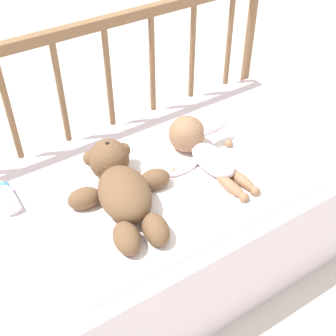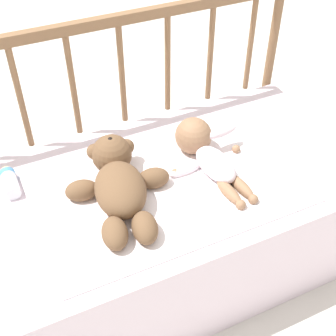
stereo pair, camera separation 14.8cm
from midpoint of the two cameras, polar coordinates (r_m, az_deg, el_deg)
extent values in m
plane|color=silver|center=(1.85, -2.54, -11.32)|extent=(12.00, 12.00, 0.00)
cube|color=silver|center=(1.68, -2.75, -6.90)|extent=(1.33, 0.70, 0.43)
cylinder|color=brown|center=(2.08, 7.30, 10.87)|extent=(0.04, 0.04, 0.85)
cube|color=brown|center=(1.60, -10.67, 16.95)|extent=(1.29, 0.03, 0.04)
cylinder|color=brown|center=(1.61, -21.38, 6.41)|extent=(0.02, 0.02, 0.38)
cylinder|color=brown|center=(1.64, -15.48, 8.55)|extent=(0.02, 0.02, 0.38)
cylinder|color=brown|center=(1.69, -9.79, 10.52)|extent=(0.02, 0.02, 0.38)
cylinder|color=brown|center=(1.76, -4.41, 12.26)|extent=(0.02, 0.02, 0.38)
cylinder|color=brown|center=(1.84, 0.61, 13.77)|extent=(0.02, 0.02, 0.38)
cylinder|color=brown|center=(1.93, 5.22, 15.05)|extent=(0.02, 0.02, 0.38)
cube|color=white|center=(1.50, -2.70, -2.52)|extent=(0.84, 0.53, 0.01)
ellipsoid|color=brown|center=(1.41, -8.31, -3.25)|extent=(0.20, 0.25, 0.12)
sphere|color=brown|center=(1.53, -9.97, 0.94)|extent=(0.13, 0.13, 0.13)
sphere|color=beige|center=(1.51, -10.13, 2.00)|extent=(0.06, 0.06, 0.06)
sphere|color=black|center=(1.49, -10.24, 2.69)|extent=(0.02, 0.02, 0.02)
sphere|color=brown|center=(1.54, -12.10, 1.08)|extent=(0.05, 0.05, 0.05)
sphere|color=brown|center=(1.55, -8.31, 2.03)|extent=(0.05, 0.05, 0.05)
ellipsoid|color=brown|center=(1.46, -13.07, -3.77)|extent=(0.11, 0.09, 0.07)
ellipsoid|color=brown|center=(1.48, -4.52, -1.53)|extent=(0.11, 0.09, 0.07)
ellipsoid|color=brown|center=(1.32, -8.29, -8.63)|extent=(0.10, 0.13, 0.07)
ellipsoid|color=brown|center=(1.33, -4.72, -7.64)|extent=(0.10, 0.13, 0.07)
ellipsoid|color=white|center=(1.55, 2.77, 0.83)|extent=(0.11, 0.19, 0.08)
sphere|color=#936B4C|center=(1.61, -0.33, 4.08)|extent=(0.13, 0.13, 0.13)
ellipsoid|color=white|center=(1.55, -0.76, -0.13)|extent=(0.13, 0.04, 0.03)
ellipsoid|color=white|center=(1.62, 3.00, 4.77)|extent=(0.13, 0.04, 0.03)
sphere|color=#936B4C|center=(1.53, -2.02, -0.57)|extent=(0.03, 0.03, 0.03)
sphere|color=#936B4C|center=(1.65, 4.90, 2.88)|extent=(0.03, 0.03, 0.03)
ellipsoid|color=#936B4C|center=(1.49, 4.79, -2.34)|extent=(0.05, 0.13, 0.04)
ellipsoid|color=#936B4C|center=(1.51, 6.16, -1.58)|extent=(0.05, 0.13, 0.04)
sphere|color=#936B4C|center=(1.45, 6.40, -3.75)|extent=(0.03, 0.03, 0.03)
sphere|color=#936B4C|center=(1.48, 7.77, -2.95)|extent=(0.03, 0.03, 0.03)
cylinder|color=white|center=(1.54, -21.57, -3.69)|extent=(0.05, 0.10, 0.05)
cylinder|color=#4C99D8|center=(1.58, -22.08, -2.57)|extent=(0.05, 0.02, 0.05)
sphere|color=#EAC67F|center=(1.59, -22.24, -2.22)|extent=(0.04, 0.04, 0.04)
camera|label=1|loc=(0.07, -92.87, -2.52)|focal=50.00mm
camera|label=2|loc=(0.07, 87.13, 2.52)|focal=50.00mm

